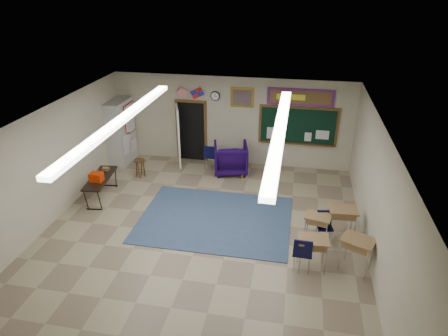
% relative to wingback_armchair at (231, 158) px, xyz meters
% --- Properties ---
extents(floor, '(9.00, 9.00, 0.00)m').
position_rel_wingback_armchair_xyz_m(floor, '(-0.11, -3.73, -0.50)').
color(floor, gray).
rests_on(floor, ground).
extents(back_wall, '(8.00, 0.04, 3.00)m').
position_rel_wingback_armchair_xyz_m(back_wall, '(-0.11, 0.77, 1.00)').
color(back_wall, '#BAB297').
rests_on(back_wall, floor).
extents(front_wall, '(8.00, 0.04, 3.00)m').
position_rel_wingback_armchair_xyz_m(front_wall, '(-0.11, -8.23, 1.00)').
color(front_wall, '#BAB297').
rests_on(front_wall, floor).
extents(left_wall, '(0.04, 9.00, 3.00)m').
position_rel_wingback_armchair_xyz_m(left_wall, '(-4.11, -3.73, 1.00)').
color(left_wall, '#BAB297').
rests_on(left_wall, floor).
extents(right_wall, '(0.04, 9.00, 3.00)m').
position_rel_wingback_armchair_xyz_m(right_wall, '(3.89, -3.73, 1.00)').
color(right_wall, '#BAB297').
rests_on(right_wall, floor).
extents(ceiling, '(8.00, 9.00, 0.04)m').
position_rel_wingback_armchair_xyz_m(ceiling, '(-0.11, -3.73, 2.50)').
color(ceiling, beige).
rests_on(ceiling, back_wall).
extents(area_rug, '(4.00, 3.00, 0.02)m').
position_rel_wingback_armchair_xyz_m(area_rug, '(0.09, -2.93, -0.49)').
color(area_rug, '#344563').
rests_on(area_rug, floor).
extents(fluorescent_strips, '(3.86, 6.00, 0.10)m').
position_rel_wingback_armchair_xyz_m(fluorescent_strips, '(-0.11, -3.73, 2.44)').
color(fluorescent_strips, white).
rests_on(fluorescent_strips, ceiling).
extents(doorway, '(1.10, 0.89, 2.16)m').
position_rel_wingback_armchair_xyz_m(doorway, '(-1.61, 0.63, 0.56)').
color(doorway, black).
rests_on(doorway, back_wall).
extents(chalkboard, '(2.55, 0.14, 1.30)m').
position_rel_wingback_armchair_xyz_m(chalkboard, '(2.09, 0.74, 0.96)').
color(chalkboard, '#573919').
rests_on(chalkboard, back_wall).
extents(bulletin_board, '(2.10, 0.05, 0.55)m').
position_rel_wingback_armchair_xyz_m(bulletin_board, '(2.09, 0.74, 1.95)').
color(bulletin_board, '#B70F20').
rests_on(bulletin_board, back_wall).
extents(framed_art_print, '(0.75, 0.05, 0.65)m').
position_rel_wingback_armchair_xyz_m(framed_art_print, '(0.24, 0.74, 1.85)').
color(framed_art_print, '#9F761E').
rests_on(framed_art_print, back_wall).
extents(wall_clock, '(0.32, 0.05, 0.32)m').
position_rel_wingback_armchair_xyz_m(wall_clock, '(-0.66, 0.74, 1.85)').
color(wall_clock, black).
rests_on(wall_clock, back_wall).
extents(wall_flags, '(1.16, 0.06, 0.70)m').
position_rel_wingback_armchair_xyz_m(wall_flags, '(-1.51, 0.71, 1.98)').
color(wall_flags, red).
rests_on(wall_flags, back_wall).
extents(storage_cabinet, '(0.59, 1.25, 2.20)m').
position_rel_wingback_armchair_xyz_m(storage_cabinet, '(-3.82, 0.12, 0.60)').
color(storage_cabinet, '#ACACA8').
rests_on(storage_cabinet, floor).
extents(wingback_armchair, '(1.28, 1.31, 1.00)m').
position_rel_wingback_armchair_xyz_m(wingback_armchair, '(0.00, 0.00, 0.00)').
color(wingback_armchair, '#150431').
rests_on(wingback_armchair, floor).
extents(student_chair_reading, '(0.44, 0.44, 0.87)m').
position_rel_wingback_armchair_xyz_m(student_chair_reading, '(-0.70, 0.15, -0.06)').
color(student_chair_reading, black).
rests_on(student_chair_reading, floor).
extents(student_chair_desk_a, '(0.45, 0.45, 0.88)m').
position_rel_wingback_armchair_xyz_m(student_chair_desk_a, '(2.39, -4.52, -0.06)').
color(student_chair_desk_a, black).
rests_on(student_chair_desk_a, floor).
extents(student_chair_desk_b, '(0.45, 0.45, 0.77)m').
position_rel_wingback_armchair_xyz_m(student_chair_desk_b, '(2.91, -3.36, -0.11)').
color(student_chair_desk_b, black).
rests_on(student_chair_desk_b, floor).
extents(student_desk_front_left, '(0.68, 0.56, 0.73)m').
position_rel_wingback_armchair_xyz_m(student_desk_front_left, '(2.73, -3.40, -0.09)').
color(student_desk_front_left, olive).
rests_on(student_desk_front_left, floor).
extents(student_desk_front_right, '(0.71, 0.55, 0.82)m').
position_rel_wingback_armchair_xyz_m(student_desk_front_right, '(3.33, -3.12, -0.04)').
color(student_desk_front_right, olive).
rests_on(student_desk_front_right, floor).
extents(student_desk_back_left, '(0.70, 0.55, 0.79)m').
position_rel_wingback_armchair_xyz_m(student_desk_back_left, '(2.60, -4.47, -0.06)').
color(student_desk_back_left, olive).
rests_on(student_desk_back_left, floor).
extents(student_desk_back_right, '(0.83, 0.75, 0.82)m').
position_rel_wingback_armchair_xyz_m(student_desk_back_right, '(3.54, -4.34, -0.04)').
color(student_desk_back_right, olive).
rests_on(student_desk_back_right, floor).
extents(folding_table, '(0.71, 1.64, 0.91)m').
position_rel_wingback_armchair_xyz_m(folding_table, '(-3.41, -2.39, -0.14)').
color(folding_table, black).
rests_on(folding_table, floor).
extents(wooden_stool, '(0.34, 0.34, 0.60)m').
position_rel_wingback_armchair_xyz_m(wooden_stool, '(-2.81, -0.89, -0.19)').
color(wooden_stool, '#513318').
rests_on(wooden_stool, floor).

